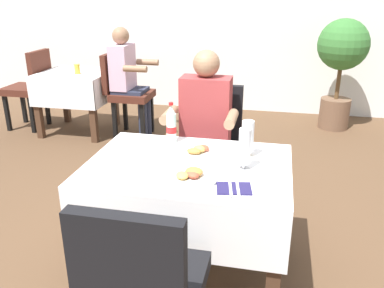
{
  "coord_description": "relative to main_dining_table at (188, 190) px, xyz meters",
  "views": [
    {
      "loc": [
        0.53,
        -1.9,
        1.66
      ],
      "look_at": [
        0.07,
        0.22,
        0.81
      ],
      "focal_mm": 37.66,
      "sensor_mm": 36.0,
      "label": 1
    }
  ],
  "objects": [
    {
      "name": "chair_far_diner_seat",
      "position": [
        -0.0,
        0.81,
        -0.01
      ],
      "size": [
        0.44,
        0.5,
        0.97
      ],
      "color": "black",
      "rests_on": "ground"
    },
    {
      "name": "background_chair_right",
      "position": [
        -1.28,
        2.31,
        -0.01
      ],
      "size": [
        0.5,
        0.44,
        0.97
      ],
      "color": "#4C2319",
      "rests_on": "ground"
    },
    {
      "name": "plate_far_diner",
      "position": [
        0.03,
        0.16,
        0.19
      ],
      "size": [
        0.24,
        0.24,
        0.06
      ],
      "color": "white",
      "rests_on": "main_dining_table"
    },
    {
      "name": "beer_glass_middle",
      "position": [
        0.31,
        0.17,
        0.29
      ],
      "size": [
        0.07,
        0.07,
        0.22
      ],
      "color": "white",
      "rests_on": "main_dining_table"
    },
    {
      "name": "background_chair_left",
      "position": [
        -2.5,
        2.31,
        -0.01
      ],
      "size": [
        0.5,
        0.44,
        0.97
      ],
      "color": "#4C2319",
      "rests_on": "ground"
    },
    {
      "name": "main_dining_table",
      "position": [
        0.0,
        0.0,
        0.0
      ],
      "size": [
        1.14,
        0.84,
        0.73
      ],
      "color": "white",
      "rests_on": "ground"
    },
    {
      "name": "napkin_cutlery_set",
      "position": [
        0.29,
        -0.26,
        0.18
      ],
      "size": [
        0.19,
        0.2,
        0.01
      ],
      "color": "#231E4C",
      "rests_on": "main_dining_table"
    },
    {
      "name": "ground_plane",
      "position": [
        -0.07,
        -0.12,
        -0.56
      ],
      "size": [
        11.0,
        11.0,
        0.0
      ],
      "primitive_type": "plane",
      "color": "brown"
    },
    {
      "name": "background_dining_table",
      "position": [
        -1.89,
        2.31,
        -0.03
      ],
      "size": [
        0.81,
        0.76,
        0.73
      ],
      "color": "white",
      "rests_on": "ground"
    },
    {
      "name": "background_patron",
      "position": [
        -1.23,
        2.31,
        0.15
      ],
      "size": [
        0.46,
        0.5,
        1.26
      ],
      "color": "#282D42",
      "rests_on": "ground"
    },
    {
      "name": "plate_near_camera",
      "position": [
        0.06,
        -0.19,
        0.19
      ],
      "size": [
        0.24,
        0.24,
        0.05
      ],
      "color": "white",
      "rests_on": "main_dining_table"
    },
    {
      "name": "chair_near_camera_side",
      "position": [
        -0.0,
        -0.81,
        -0.01
      ],
      "size": [
        0.44,
        0.5,
        0.97
      ],
      "color": "black",
      "rests_on": "ground"
    },
    {
      "name": "potted_plant_corner",
      "position": [
        1.19,
        3.11,
        0.31
      ],
      "size": [
        0.6,
        0.6,
        1.34
      ],
      "color": "brown",
      "rests_on": "ground"
    },
    {
      "name": "background_table_tumbler",
      "position": [
        -1.81,
        2.22,
        0.23
      ],
      "size": [
        0.06,
        0.06,
        0.11
      ],
      "primitive_type": "cylinder",
      "color": "gold",
      "rests_on": "background_dining_table"
    },
    {
      "name": "seated_diner_far",
      "position": [
        -0.04,
        0.7,
        0.15
      ],
      "size": [
        0.5,
        0.46,
        1.26
      ],
      "color": "#282D42",
      "rests_on": "ground"
    },
    {
      "name": "beer_glass_left",
      "position": [
        0.31,
        -0.01,
        0.29
      ],
      "size": [
        0.07,
        0.07,
        0.23
      ],
      "color": "white",
      "rests_on": "main_dining_table"
    },
    {
      "name": "cola_bottle_primary",
      "position": [
        -0.18,
        0.31,
        0.29
      ],
      "size": [
        0.06,
        0.06,
        0.26
      ],
      "color": "silver",
      "rests_on": "main_dining_table"
    }
  ]
}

